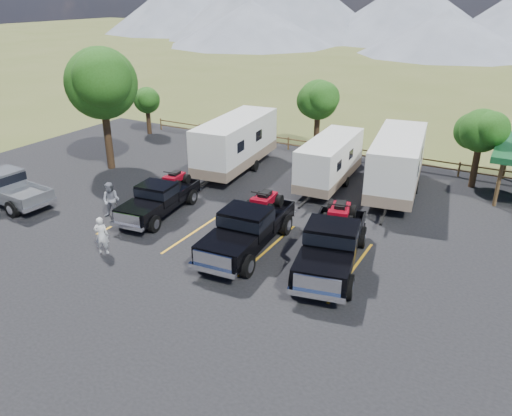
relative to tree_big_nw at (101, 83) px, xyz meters
The scene contains 18 objects.
ground 16.44m from the tree_big_nw, 35.73° to the right, with size 320.00×320.00×0.00m, color #4F5926.
asphalt_lot 14.99m from the tree_big_nw, 25.65° to the right, with size 44.00×34.00×0.04m, color black.
stall_lines 14.61m from the tree_big_nw, 21.83° to the right, with size 12.12×5.50×0.01m.
tree_big_nw is the anchor object (origin of this frame).
tree_ne_a 23.05m from the tree_big_nw, 20.37° to the left, with size 3.11×2.92×4.76m.
tree_north 14.61m from the tree_big_nw, 43.53° to the left, with size 3.46×3.24×5.25m.
tree_nw_small 9.15m from the tree_big_nw, 113.52° to the left, with size 2.59×2.43×3.85m.
rail_fence 18.06m from the tree_big_nw, 33.08° to the left, with size 36.12×0.12×1.00m.
mountain_range 97.10m from the tree_big_nw, 87.10° to the left, with size 209.00×71.00×20.00m.
rig_left 9.96m from the tree_big_nw, 29.03° to the right, with size 2.57×6.00×1.94m.
rig_center 15.36m from the tree_big_nw, 21.29° to the right, with size 2.78×6.86×2.24m.
rig_right 18.79m from the tree_big_nw, 15.77° to the right, with size 3.53×7.15×2.29m.
trailer_left 9.21m from the tree_big_nw, 25.98° to the left, with size 3.31×9.88×3.42m.
trailer_center 15.03m from the tree_big_nw, 15.83° to the left, with size 2.53×8.36×2.90m.
trailer_right 18.70m from the tree_big_nw, 14.85° to the left, with size 3.67×9.83×3.40m.
pickup_silver 8.68m from the tree_big_nw, 94.64° to the right, with size 6.31×2.50×1.86m.
person_a 13.04m from the tree_big_nw, 47.47° to the right, with size 0.65×0.42×1.77m, color silver.
person_b 9.45m from the tree_big_nw, 45.30° to the right, with size 0.92×0.72×1.90m, color gray.
Camera 1 is at (11.34, -13.88, 10.90)m, focal length 35.00 mm.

